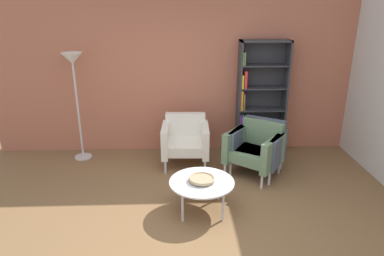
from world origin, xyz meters
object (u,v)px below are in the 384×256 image
bookshelf_tall (258,99)px  coffee_table_low (202,183)px  floor_lamp_torchiere (74,72)px  armchair_near_window (185,139)px  armchair_by_bookshelf (255,148)px  armchair_spare_guest (259,146)px  decorative_bowl (202,179)px

bookshelf_tall → coffee_table_low: bearing=-120.3°
bookshelf_tall → floor_lamp_torchiere: bearing=-176.5°
bookshelf_tall → armchair_near_window: bearing=-159.3°
bookshelf_tall → coffee_table_low: bookshelf_tall is taller
armchair_near_window → floor_lamp_torchiere: 2.02m
coffee_table_low → armchair_by_bookshelf: size_ratio=0.84×
coffee_table_low → floor_lamp_torchiere: floor_lamp_torchiere is taller
bookshelf_tall → armchair_by_bookshelf: size_ratio=2.00×
floor_lamp_torchiere → armchair_spare_guest: bearing=-11.7°
armchair_by_bookshelf → armchair_spare_guest: (0.07, 0.10, 0.00)m
coffee_table_low → floor_lamp_torchiere: (-1.88, 1.64, 1.08)m
bookshelf_tall → armchair_near_window: size_ratio=2.44×
bookshelf_tall → armchair_by_bookshelf: 1.02m
bookshelf_tall → armchair_spare_guest: bookshelf_tall is taller
floor_lamp_torchiere → armchair_by_bookshelf: bearing=-13.9°
bookshelf_tall → decorative_bowl: bookshelf_tall is taller
decorative_bowl → armchair_spare_guest: armchair_spare_guest is taller
decorative_bowl → floor_lamp_torchiere: floor_lamp_torchiere is taller
bookshelf_tall → armchair_near_window: (-1.23, -0.47, -0.52)m
armchair_near_window → coffee_table_low: bearing=-80.9°
decorative_bowl → floor_lamp_torchiere: size_ratio=0.18×
armchair_near_window → armchair_spare_guest: (1.11, -0.30, 0.00)m
coffee_table_low → armchair_near_window: size_ratio=1.03×
armchair_by_bookshelf → coffee_table_low: bearing=-93.1°
armchair_by_bookshelf → floor_lamp_torchiere: bearing=-155.1°
floor_lamp_torchiere → bookshelf_tall: bearing=3.5°
coffee_table_low → decorative_bowl: size_ratio=2.50×
decorative_bowl → armchair_near_window: size_ratio=0.41×
decorative_bowl → armchair_near_window: (-0.17, 1.35, -0.02)m
coffee_table_low → armchair_spare_guest: armchair_spare_guest is taller
armchair_near_window → armchair_spare_guest: 1.15m
bookshelf_tall → armchair_by_bookshelf: bookshelf_tall is taller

